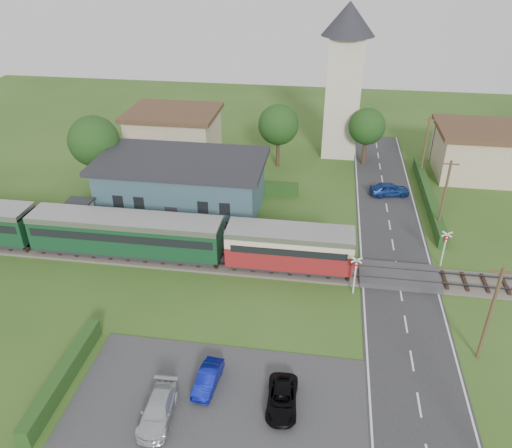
# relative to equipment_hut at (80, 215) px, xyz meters

# --- Properties ---
(ground) EXTENTS (120.00, 120.00, 0.00)m
(ground) POSITION_rel_equipment_hut_xyz_m (18.00, -5.20, -1.75)
(ground) COLOR #2D4C19
(railway_track) EXTENTS (76.00, 3.20, 0.49)m
(railway_track) POSITION_rel_equipment_hut_xyz_m (18.00, -3.20, -1.64)
(railway_track) COLOR #4C443D
(railway_track) RESTS_ON ground
(road) EXTENTS (6.00, 70.00, 0.05)m
(road) POSITION_rel_equipment_hut_xyz_m (28.00, -5.20, -1.72)
(road) COLOR #28282B
(road) RESTS_ON ground
(car_park) EXTENTS (17.00, 9.00, 0.08)m
(car_park) POSITION_rel_equipment_hut_xyz_m (16.50, -17.20, -1.71)
(car_park) COLOR #333335
(car_park) RESTS_ON ground
(crossing_deck) EXTENTS (6.20, 3.40, 0.45)m
(crossing_deck) POSITION_rel_equipment_hut_xyz_m (28.00, -3.20, -1.52)
(crossing_deck) COLOR #333335
(crossing_deck) RESTS_ON ground
(platform) EXTENTS (30.00, 3.00, 0.45)m
(platform) POSITION_rel_equipment_hut_xyz_m (8.00, 0.00, -1.52)
(platform) COLOR gray
(platform) RESTS_ON ground
(equipment_hut) EXTENTS (2.30, 2.30, 2.55)m
(equipment_hut) POSITION_rel_equipment_hut_xyz_m (0.00, 0.00, 0.00)
(equipment_hut) COLOR beige
(equipment_hut) RESTS_ON platform
(station_building) EXTENTS (16.00, 9.00, 5.30)m
(station_building) POSITION_rel_equipment_hut_xyz_m (8.00, 5.79, 0.95)
(station_building) COLOR #375560
(station_building) RESTS_ON ground
(train) EXTENTS (43.20, 2.90, 3.40)m
(train) POSITION_rel_equipment_hut_xyz_m (2.51, -3.20, 0.43)
(train) COLOR #232328
(train) RESTS_ON ground
(church_tower) EXTENTS (6.00, 6.00, 17.60)m
(church_tower) POSITION_rel_equipment_hut_xyz_m (23.00, 22.80, 8.48)
(church_tower) COLOR beige
(church_tower) RESTS_ON ground
(house_west) EXTENTS (10.80, 8.80, 5.50)m
(house_west) POSITION_rel_equipment_hut_xyz_m (3.00, 19.80, 1.04)
(house_west) COLOR tan
(house_west) RESTS_ON ground
(house_east) EXTENTS (8.80, 8.80, 5.50)m
(house_east) POSITION_rel_equipment_hut_xyz_m (38.00, 18.80, 1.05)
(house_east) COLOR tan
(house_east) RESTS_ON ground
(hedge_carpark) EXTENTS (0.80, 9.00, 1.20)m
(hedge_carpark) POSITION_rel_equipment_hut_xyz_m (7.00, -17.20, -1.15)
(hedge_carpark) COLOR #193814
(hedge_carpark) RESTS_ON ground
(hedge_roadside) EXTENTS (0.80, 18.00, 1.20)m
(hedge_roadside) POSITION_rel_equipment_hut_xyz_m (32.20, 10.80, -1.15)
(hedge_roadside) COLOR #193814
(hedge_roadside) RESTS_ON ground
(hedge_station) EXTENTS (22.00, 0.80, 1.30)m
(hedge_station) POSITION_rel_equipment_hut_xyz_m (8.00, 10.30, -1.10)
(hedge_station) COLOR #193814
(hedge_station) RESTS_ON ground
(tree_a) EXTENTS (5.20, 5.20, 8.00)m
(tree_a) POSITION_rel_equipment_hut_xyz_m (-2.00, 8.80, 3.63)
(tree_a) COLOR #332316
(tree_a) RESTS_ON ground
(tree_b) EXTENTS (4.60, 4.60, 7.34)m
(tree_b) POSITION_rel_equipment_hut_xyz_m (16.00, 17.80, 3.27)
(tree_b) COLOR #332316
(tree_b) RESTS_ON ground
(tree_c) EXTENTS (4.20, 4.20, 6.78)m
(tree_c) POSITION_rel_equipment_hut_xyz_m (26.00, 19.80, 2.91)
(tree_c) COLOR #332316
(tree_c) RESTS_ON ground
(utility_pole_b) EXTENTS (1.40, 0.22, 7.00)m
(utility_pole_b) POSITION_rel_equipment_hut_xyz_m (32.20, -11.20, 1.88)
(utility_pole_b) COLOR #473321
(utility_pole_b) RESTS_ON ground
(utility_pole_c) EXTENTS (1.40, 0.22, 7.00)m
(utility_pole_c) POSITION_rel_equipment_hut_xyz_m (32.20, 4.80, 1.88)
(utility_pole_c) COLOR #473321
(utility_pole_c) RESTS_ON ground
(utility_pole_d) EXTENTS (1.40, 0.22, 7.00)m
(utility_pole_d) POSITION_rel_equipment_hut_xyz_m (32.20, 16.80, 1.88)
(utility_pole_d) COLOR #473321
(utility_pole_d) RESTS_ON ground
(crossing_signal_near) EXTENTS (0.84, 0.28, 3.28)m
(crossing_signal_near) POSITION_rel_equipment_hut_xyz_m (24.40, -5.61, 0.39)
(crossing_signal_near) COLOR silver
(crossing_signal_near) RESTS_ON ground
(crossing_signal_far) EXTENTS (0.84, 0.28, 3.28)m
(crossing_signal_far) POSITION_rel_equipment_hut_xyz_m (31.60, -0.81, 0.39)
(crossing_signal_far) COLOR silver
(crossing_signal_far) RESTS_ON ground
(streetlamp_west) EXTENTS (0.30, 0.30, 5.15)m
(streetlamp_west) POSITION_rel_equipment_hut_xyz_m (-4.00, 14.80, 1.29)
(streetlamp_west) COLOR #3F3F47
(streetlamp_west) RESTS_ON ground
(streetlamp_east) EXTENTS (0.30, 0.30, 5.15)m
(streetlamp_east) POSITION_rel_equipment_hut_xyz_m (34.00, 21.80, 1.29)
(streetlamp_east) COLOR #3F3F47
(streetlamp_east) RESTS_ON ground
(car_on_road) EXTENTS (4.29, 2.42, 1.38)m
(car_on_road) POSITION_rel_equipment_hut_xyz_m (28.40, 11.69, -1.01)
(car_on_road) COLOR navy
(car_on_road) RESTS_ON road
(car_park_blue) EXTENTS (1.41, 3.31, 1.06)m
(car_park_blue) POSITION_rel_equipment_hut_xyz_m (15.63, -16.10, -1.14)
(car_park_blue) COLOR navy
(car_park_blue) RESTS_ON car_park
(car_park_silver) EXTENTS (1.82, 4.13, 1.18)m
(car_park_silver) POSITION_rel_equipment_hut_xyz_m (13.42, -18.78, -1.08)
(car_park_silver) COLOR #B8BAC0
(car_park_silver) RESTS_ON car_park
(car_park_dark) EXTENTS (1.86, 3.77, 1.03)m
(car_park_dark) POSITION_rel_equipment_hut_xyz_m (20.16, -16.92, -1.15)
(car_park_dark) COLOR black
(car_park_dark) RESTS_ON car_park
(pedestrian_near) EXTENTS (0.65, 0.52, 1.57)m
(pedestrian_near) POSITION_rel_equipment_hut_xyz_m (13.54, 0.26, -0.51)
(pedestrian_near) COLOR gray
(pedestrian_near) RESTS_ON platform
(pedestrian_far) EXTENTS (0.65, 0.80, 1.55)m
(pedestrian_far) POSITION_rel_equipment_hut_xyz_m (2.25, -0.44, -0.52)
(pedestrian_far) COLOR gray
(pedestrian_far) RESTS_ON platform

